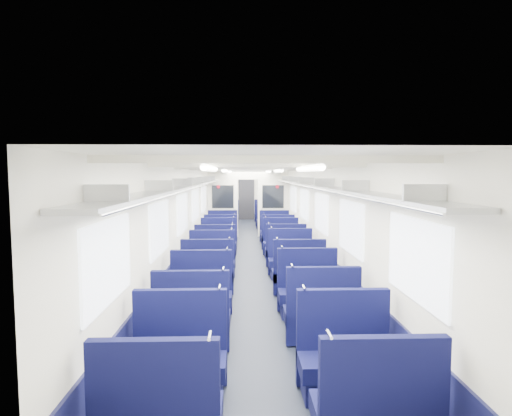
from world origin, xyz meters
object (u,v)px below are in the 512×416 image
at_px(seat_8, 208,276).
at_px(seat_14, 219,245).
at_px(seat_5, 321,318).
at_px(seat_19, 275,233).
at_px(seat_11, 291,262).
at_px(seat_7, 308,294).
at_px(seat_27, 265,215).
at_px(seat_2, 179,362).
at_px(seat_25, 267,218).
at_px(seat_16, 221,238).
at_px(seat_9, 298,276).
at_px(seat_22, 226,221).
at_px(seat_23, 268,221).
at_px(end_door, 246,199).
at_px(seat_12, 215,254).
at_px(seat_4, 192,323).
at_px(seat_6, 201,297).
at_px(seat_21, 270,225).
at_px(seat_18, 223,232).
at_px(seat_10, 212,265).
at_px(seat_17, 278,238).
at_px(bulkhead, 248,201).
at_px(seat_15, 281,244).
at_px(seat_20, 225,225).
at_px(seat_24, 227,218).
at_px(seat_26, 228,216).
at_px(seat_3, 345,362).
at_px(seat_13, 285,253).

relative_size(seat_8, seat_14, 1.00).
distance_m(seat_5, seat_19, 7.95).
bearing_deg(seat_5, seat_11, 90.00).
bearing_deg(seat_7, seat_27, 90.00).
bearing_deg(seat_2, seat_25, 83.01).
xyz_separation_m(seat_16, seat_25, (1.66, 5.41, 0.00)).
xyz_separation_m(seat_7, seat_8, (-1.66, 1.21, 0.00)).
relative_size(seat_8, seat_9, 1.00).
xyz_separation_m(seat_22, seat_23, (1.66, -0.11, 0.00)).
xyz_separation_m(end_door, seat_7, (0.83, -13.76, -0.67)).
distance_m(seat_12, seat_25, 8.02).
xyz_separation_m(seat_8, seat_12, (0.00, 2.16, 0.00)).
bearing_deg(seat_19, seat_5, -90.00).
bearing_deg(seat_4, seat_7, 36.56).
bearing_deg(end_door, seat_9, -86.23).
xyz_separation_m(seat_23, seat_25, (0.00, 1.19, 0.00)).
bearing_deg(seat_6, seat_4, -90.00).
bearing_deg(seat_9, seat_16, 109.61).
xyz_separation_m(seat_21, seat_27, (0.00, 3.64, 0.00)).
relative_size(seat_18, seat_27, 1.00).
distance_m(end_door, seat_2, 16.12).
relative_size(seat_16, seat_25, 1.00).
relative_size(seat_10, seat_17, 1.00).
relative_size(seat_2, seat_25, 1.00).
bearing_deg(seat_2, seat_21, 81.56).
bearing_deg(bulkhead, seat_9, -83.35).
distance_m(seat_11, seat_15, 2.22).
bearing_deg(seat_11, seat_21, 90.00).
relative_size(seat_20, seat_21, 1.00).
distance_m(seat_22, seat_24, 1.22).
relative_size(seat_18, seat_24, 1.00).
bearing_deg(seat_25, seat_19, -90.00).
height_order(seat_5, seat_16, same).
xyz_separation_m(seat_19, seat_23, (0.00, 3.15, 0.00)).
bearing_deg(seat_10, seat_21, 76.03).
xyz_separation_m(seat_7, seat_19, (0.00, 6.87, 0.00)).
height_order(seat_8, seat_26, same).
bearing_deg(bulkhead, seat_21, 35.84).
relative_size(seat_3, seat_12, 1.00).
relative_size(bulkhead, seat_20, 2.64).
height_order(seat_2, seat_15, same).
height_order(seat_9, seat_18, same).
relative_size(seat_12, seat_23, 1.00).
bearing_deg(seat_26, seat_25, -32.98).
bearing_deg(seat_3, seat_26, 96.46).
height_order(seat_2, seat_22, same).
xyz_separation_m(seat_13, seat_19, (0.00, 3.40, 0.00)).
xyz_separation_m(seat_14, seat_24, (0.00, 6.71, 0.00)).
height_order(seat_13, seat_19, same).
distance_m(seat_13, seat_20, 5.80).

